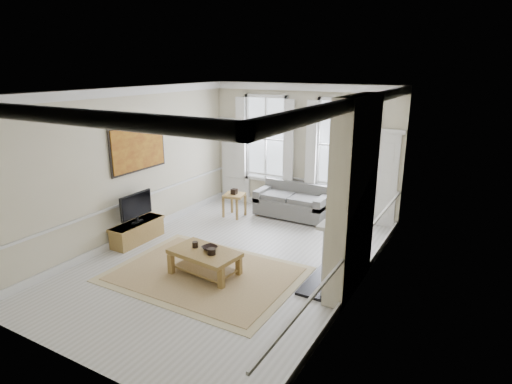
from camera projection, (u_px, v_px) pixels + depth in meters
The scene contains 23 objects.
floor at pixel (229, 261), 8.70m from camera, with size 7.20×7.20×0.00m, color #B7B5AD.
ceiling at pixel (225, 90), 7.73m from camera, with size 7.20×7.20×0.00m, color white.
back_wall at pixel (302, 150), 11.22m from camera, with size 5.20×5.20×0.00m, color beige.
left_wall at pixel (129, 166), 9.44m from camera, with size 7.20×7.20×0.00m, color beige.
right_wall at pixel (360, 201), 6.99m from camera, with size 7.20×7.20×0.00m, color beige.
window_left at pixel (266, 139), 11.61m from camera, with size 1.26×0.20×2.20m, color #B2BCC6, non-canonical shape.
window_right at pixel (340, 146), 10.63m from camera, with size 1.26×0.20×2.20m, color #B2BCC6, non-canonical shape.
door_left at pixel (236, 162), 12.31m from camera, with size 0.90×0.08×2.30m, color silver.
door_right at pixel (378, 180), 10.38m from camera, with size 0.90×0.08×2.30m, color silver.
painting at pixel (138, 148), 9.57m from camera, with size 0.05×1.66×1.06m, color #BE8620.
chimney_breast at pixel (353, 196), 7.24m from camera, with size 0.35×1.70×3.38m, color beige.
hearth at pixel (325, 279), 7.92m from camera, with size 0.55×1.50×0.05m, color black.
fireplace at pixel (337, 246), 7.62m from camera, with size 0.21×1.45×1.33m.
mirror at pixel (342, 175), 7.24m from camera, with size 0.06×1.26×1.06m, color gold.
sofa at pixel (293, 203), 11.19m from camera, with size 1.88×0.91×0.87m.
side_table at pixel (234, 198), 11.14m from camera, with size 0.60×0.60×0.61m.
rug at pixel (205, 274), 8.15m from camera, with size 3.50×2.60×0.02m, color #A07E52.
coffee_table at pixel (205, 255), 8.04m from camera, with size 1.38×0.90×0.49m.
ceramic_pot_a at pixel (195, 245), 8.16m from camera, with size 0.11×0.11×0.11m, color black.
ceramic_pot_b at pixel (212, 251), 7.86m from camera, with size 0.16×0.16×0.11m, color black.
bowl at pixel (210, 248), 8.06m from camera, with size 0.28×0.28×0.07m, color black.
tv_stand at pixel (138, 232), 9.61m from camera, with size 0.42×1.29×0.46m, color brown.
tv at pixel (136, 206), 9.42m from camera, with size 0.08×0.90×0.68m.
Camera 1 is at (4.39, -6.63, 3.85)m, focal length 30.00 mm.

